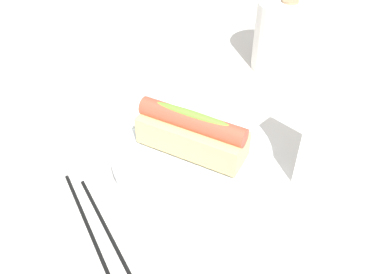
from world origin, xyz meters
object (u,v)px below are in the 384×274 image
(napkin_box, at_px, (349,155))
(paper_towel_roll, at_px, (284,36))
(hotdog_front, at_px, (192,133))
(chopstick_near, at_px, (114,242))
(water_glass, at_px, (86,93))
(serving_bowl, at_px, (192,156))
(chopstick_far, at_px, (91,234))

(napkin_box, bearing_deg, paper_towel_roll, 139.02)
(hotdog_front, distance_m, paper_towel_roll, 0.31)
(paper_towel_roll, relative_size, chopstick_near, 0.61)
(water_glass, height_order, paper_towel_roll, paper_towel_roll)
(water_glass, height_order, chopstick_near, water_glass)
(hotdog_front, distance_m, chopstick_near, 0.17)
(water_glass, bearing_deg, paper_towel_roll, 65.46)
(serving_bowl, height_order, water_glass, water_glass)
(paper_towel_roll, bearing_deg, chopstick_far, -84.51)
(hotdog_front, bearing_deg, chopstick_far, -93.34)
(hotdog_front, distance_m, napkin_box, 0.20)
(serving_bowl, bearing_deg, napkin_box, 26.40)
(chopstick_near, bearing_deg, water_glass, 166.70)
(water_glass, xyz_separation_m, napkin_box, (0.39, 0.11, 0.03))
(serving_bowl, bearing_deg, chopstick_far, -93.34)
(serving_bowl, bearing_deg, paper_towel_roll, 100.31)
(water_glass, distance_m, paper_towel_roll, 0.37)
(chopstick_near, xyz_separation_m, chopstick_far, (-0.03, -0.01, 0.00))
(napkin_box, distance_m, chopstick_far, 0.33)
(paper_towel_roll, relative_size, napkin_box, 0.89)
(serving_bowl, height_order, chopstick_far, serving_bowl)
(hotdog_front, height_order, water_glass, hotdog_front)
(chopstick_far, bearing_deg, hotdog_front, 105.62)
(hotdog_front, xyz_separation_m, chopstick_far, (-0.01, -0.17, -0.06))
(paper_towel_roll, xyz_separation_m, chopstick_far, (0.05, -0.48, -0.06))
(serving_bowl, distance_m, chopstick_far, 0.17)
(water_glass, xyz_separation_m, paper_towel_roll, (0.15, 0.33, 0.03))
(paper_towel_roll, height_order, chopstick_near, paper_towel_roll)
(hotdog_front, height_order, napkin_box, napkin_box)
(hotdog_front, bearing_deg, water_glass, -173.15)
(napkin_box, distance_m, chopstick_near, 0.30)
(napkin_box, xyz_separation_m, chopstick_near, (-0.16, -0.25, -0.07))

